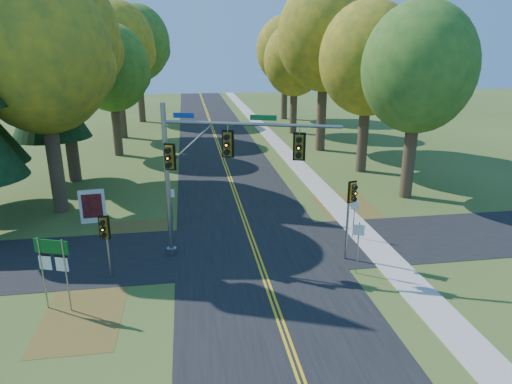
{
  "coord_description": "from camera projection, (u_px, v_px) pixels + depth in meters",
  "views": [
    {
      "loc": [
        -3.18,
        -19.19,
        10.04
      ],
      "look_at": [
        0.0,
        1.55,
        3.2
      ],
      "focal_mm": 32.0,
      "sensor_mm": 36.0,
      "label": 1
    }
  ],
  "objects": [
    {
      "name": "tree_w_e",
      "position": [
        137.0,
        43.0,
        58.63
      ],
      "size": [
        8.4,
        8.4,
        14.97
      ],
      "color": "#38281C",
      "rests_on": "ground"
    },
    {
      "name": "tree_e_a",
      "position": [
        419.0,
        69.0,
        28.88
      ],
      "size": [
        7.2,
        7.2,
        12.73
      ],
      "color": "#38281C",
      "rests_on": "ground"
    },
    {
      "name": "reg_sign_e_north",
      "position": [
        354.0,
        213.0,
        24.25
      ],
      "size": [
        0.4,
        0.18,
        2.17
      ],
      "rotation": [
        0.0,
        0.0,
        -0.38
      ],
      "color": "gray",
      "rests_on": "ground"
    },
    {
      "name": "ground",
      "position": [
        261.0,
        266.0,
        21.61
      ],
      "size": [
        160.0,
        160.0,
        0.0
      ],
      "primitive_type": "plane",
      "color": "#384D1B",
      "rests_on": "ground"
    },
    {
      "name": "road_main",
      "position": [
        261.0,
        266.0,
        21.6
      ],
      "size": [
        8.0,
        160.0,
        0.02
      ],
      "primitive_type": "cube",
      "color": "black",
      "rests_on": "ground"
    },
    {
      "name": "centerline_left",
      "position": [
        259.0,
        266.0,
        21.58
      ],
      "size": [
        0.1,
        160.0,
        0.01
      ],
      "primitive_type": "cube",
      "color": "gold",
      "rests_on": "road_main"
    },
    {
      "name": "reg_sign_w",
      "position": [
        171.0,
        200.0,
        25.88
      ],
      "size": [
        0.42,
        0.19,
        2.31
      ],
      "rotation": [
        0.0,
        0.0,
        -0.37
      ],
      "color": "gray",
      "rests_on": "ground"
    },
    {
      "name": "tree_e_e",
      "position": [
        286.0,
        50.0,
        61.22
      ],
      "size": [
        7.8,
        7.8,
        13.74
      ],
      "color": "#38281C",
      "rests_on": "ground"
    },
    {
      "name": "centerline_right",
      "position": [
        263.0,
        265.0,
        21.61
      ],
      "size": [
        0.1,
        160.0,
        0.01
      ],
      "primitive_type": "cube",
      "color": "gold",
      "rests_on": "road_main"
    },
    {
      "name": "road_cross",
      "position": [
        255.0,
        248.0,
        23.48
      ],
      "size": [
        60.0,
        6.0,
        0.02
      ],
      "primitive_type": "cube",
      "color": "black",
      "rests_on": "ground"
    },
    {
      "name": "tree_e_b",
      "position": [
        369.0,
        59.0,
        35.07
      ],
      "size": [
        7.6,
        7.6,
        13.33
      ],
      "color": "#38281C",
      "rests_on": "ground"
    },
    {
      "name": "pine_c",
      "position": [
        40.0,
        49.0,
        31.77
      ],
      "size": [
        5.6,
        5.6,
        20.56
      ],
      "color": "#38281C",
      "rests_on": "ground"
    },
    {
      "name": "tree_e_d",
      "position": [
        295.0,
        61.0,
        51.28
      ],
      "size": [
        7.0,
        7.0,
        12.32
      ],
      "color": "#38281C",
      "rests_on": "ground"
    },
    {
      "name": "tree_w_b",
      "position": [
        59.0,
        39.0,
        32.01
      ],
      "size": [
        8.6,
        8.6,
        15.38
      ],
      "color": "#38281C",
      "rests_on": "ground"
    },
    {
      "name": "ped_signal_pole",
      "position": [
        105.0,
        232.0,
        19.73
      ],
      "size": [
        0.48,
        0.55,
        3.04
      ],
      "rotation": [
        0.0,
        0.0,
        -0.13
      ],
      "color": "gray",
      "rests_on": "ground"
    },
    {
      "name": "leaf_patch_w_far",
      "position": [
        83.0,
        315.0,
        17.7
      ],
      "size": [
        3.0,
        5.0,
        0.0
      ],
      "primitive_type": "cube",
      "color": "brown",
      "rests_on": "ground"
    },
    {
      "name": "leaf_patch_w_near",
      "position": [
        129.0,
        240.0,
        24.43
      ],
      "size": [
        4.0,
        6.0,
        0.0
      ],
      "primitive_type": "cube",
      "color": "brown",
      "rests_on": "ground"
    },
    {
      "name": "reg_sign_e_south",
      "position": [
        358.0,
        239.0,
        20.4
      ],
      "size": [
        0.45,
        0.21,
        2.5
      ],
      "rotation": [
        0.0,
        0.0,
        -0.39
      ],
      "color": "gray",
      "rests_on": "ground"
    },
    {
      "name": "tree_w_a",
      "position": [
        42.0,
        54.0,
        25.88
      ],
      "size": [
        8.0,
        8.0,
        14.15
      ],
      "color": "#38281C",
      "rests_on": "ground"
    },
    {
      "name": "route_sign_cluster",
      "position": [
        53.0,
        260.0,
        17.47
      ],
      "size": [
        1.36,
        0.52,
        3.06
      ],
      "rotation": [
        0.0,
        0.0,
        -0.35
      ],
      "color": "gray",
      "rests_on": "ground"
    },
    {
      "name": "tree_w_c",
      "position": [
        112.0,
        68.0,
        40.77
      ],
      "size": [
        6.8,
        6.8,
        11.91
      ],
      "color": "#38281C",
      "rests_on": "ground"
    },
    {
      "name": "sidewalk_east",
      "position": [
        385.0,
        257.0,
        22.49
      ],
      "size": [
        1.6,
        160.0,
        0.06
      ],
      "primitive_type": "cube",
      "color": "#9E998E",
      "rests_on": "ground"
    },
    {
      "name": "tree_e_c",
      "position": [
        325.0,
        37.0,
        41.99
      ],
      "size": [
        8.8,
        8.8,
        15.79
      ],
      "color": "#38281C",
      "rests_on": "ground"
    },
    {
      "name": "info_kiosk",
      "position": [
        92.0,
        206.0,
        26.6
      ],
      "size": [
        1.46,
        0.33,
        2.0
      ],
      "rotation": [
        0.0,
        0.0,
        0.08
      ],
      "color": "silver",
      "rests_on": "ground"
    },
    {
      "name": "traffic_mast",
      "position": [
        208.0,
        162.0,
        20.98
      ],
      "size": [
        7.86,
        2.97,
        7.52
      ],
      "rotation": [
        0.0,
        0.0,
        -0.34
      ],
      "color": "gray",
      "rests_on": "ground"
    },
    {
      "name": "east_signal_pole",
      "position": [
        351.0,
        201.0,
        21.24
      ],
      "size": [
        0.46,
        0.54,
        4.04
      ],
      "rotation": [
        0.0,
        0.0,
        0.28
      ],
      "color": "gray",
      "rests_on": "ground"
    },
    {
      "name": "leaf_patch_e",
      "position": [
        353.0,
        214.0,
        28.22
      ],
      "size": [
        3.5,
        8.0,
        0.0
      ],
      "primitive_type": "cube",
      "color": "brown",
      "rests_on": "ground"
    },
    {
      "name": "tree_w_d",
      "position": [
        116.0,
        46.0,
        48.3
      ],
      "size": [
        8.2,
        8.2,
        14.56
      ],
      "color": "#38281C",
      "rests_on": "ground"
    }
  ]
}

